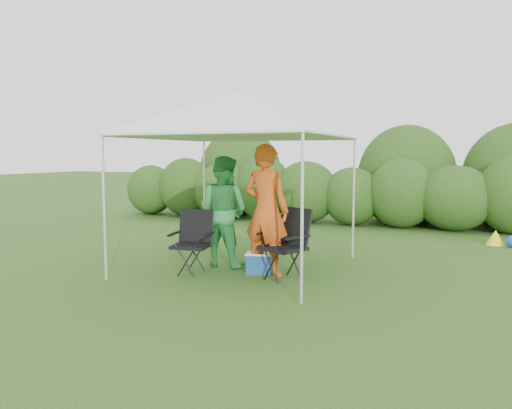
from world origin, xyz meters
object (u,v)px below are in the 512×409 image
at_px(man, 266,210).
at_px(cooler, 259,263).
at_px(chair_right, 288,239).
at_px(woman, 223,211).
at_px(canopy, 241,114).
at_px(chair_left, 193,237).

relative_size(man, cooler, 4.47).
height_order(chair_right, woman, woman).
xyz_separation_m(woman, cooler, (0.76, -0.29, -0.74)).
xyz_separation_m(canopy, cooler, (0.43, -0.29, -2.30)).
bearing_deg(man, chair_left, 19.79).
bearing_deg(man, canopy, -23.65).
distance_m(chair_right, chair_left, 1.50).
bearing_deg(cooler, man, -37.13).
distance_m(chair_right, woman, 1.34).
distance_m(chair_left, cooler, 1.10).
bearing_deg(woman, chair_right, 168.93).
height_order(canopy, cooler, canopy).
bearing_deg(chair_left, cooler, 7.39).
bearing_deg(cooler, woman, 145.13).
bearing_deg(chair_left, woman, 59.34).
relative_size(canopy, cooler, 6.96).
xyz_separation_m(canopy, chair_left, (-0.56, -0.59, -1.91)).
distance_m(man, woman, 0.97).
distance_m(canopy, woman, 1.59).
relative_size(chair_right, cooler, 2.34).
xyz_separation_m(canopy, woman, (-0.33, 0.00, -1.56)).
height_order(chair_left, man, man).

